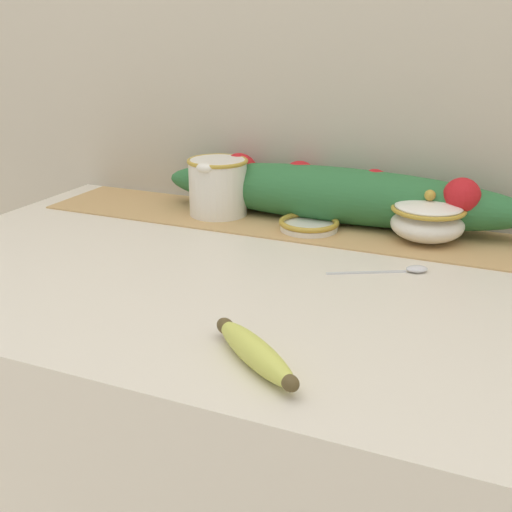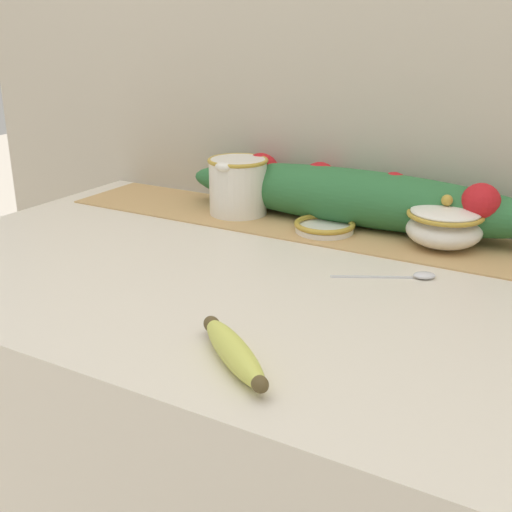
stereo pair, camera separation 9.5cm
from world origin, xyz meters
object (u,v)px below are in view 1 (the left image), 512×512
small_dish (309,225)px  banana (254,352)px  cream_pitcher (218,185)px  sugar_bowl (428,219)px  spoon (409,269)px

small_dish → banana: (0.11, -0.51, 0.00)m
small_dish → cream_pitcher: bearing=172.6°
banana → small_dish: bearing=102.2°
cream_pitcher → banana: bearing=-59.4°
sugar_bowl → banana: 0.54m
cream_pitcher → small_dish: (0.21, -0.03, -0.05)m
cream_pitcher → banana: (0.32, -0.53, -0.05)m
sugar_bowl → banana: (-0.11, -0.53, -0.03)m
banana → spoon: size_ratio=1.03×
spoon → cream_pitcher: bearing=130.9°
sugar_bowl → small_dish: 0.22m
cream_pitcher → small_dish: 0.21m
small_dish → banana: size_ratio=0.74×
small_dish → banana: bearing=-77.8°
cream_pitcher → spoon: cream_pitcher is taller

